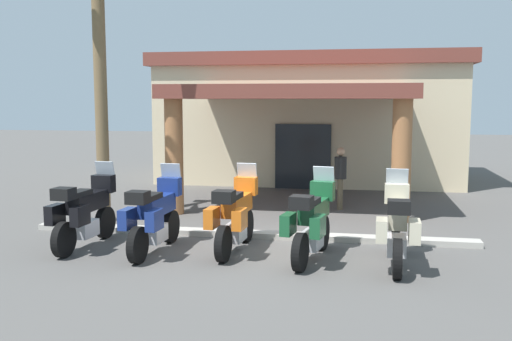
# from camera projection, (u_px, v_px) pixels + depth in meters

# --- Properties ---
(ground_plane) EXTENTS (80.00, 80.00, 0.00)m
(ground_plane) POSITION_uv_depth(u_px,v_px,m) (265.00, 246.00, 11.41)
(ground_plane) COLOR #514F4C
(motel_building) EXTENTS (10.66, 10.70, 4.43)m
(motel_building) POSITION_uv_depth(u_px,v_px,m) (310.00, 117.00, 20.88)
(motel_building) COLOR beige
(motel_building) RESTS_ON ground_plane
(motorcycle_black) EXTENTS (0.73, 2.21, 1.61)m
(motorcycle_black) POSITION_uv_depth(u_px,v_px,m) (84.00, 212.00, 11.21)
(motorcycle_black) COLOR black
(motorcycle_black) RESTS_ON ground_plane
(motorcycle_blue) EXTENTS (0.72, 2.21, 1.61)m
(motorcycle_blue) POSITION_uv_depth(u_px,v_px,m) (154.00, 216.00, 10.82)
(motorcycle_blue) COLOR black
(motorcycle_blue) RESTS_ON ground_plane
(motorcycle_orange) EXTENTS (0.73, 2.21, 1.61)m
(motorcycle_orange) POSITION_uv_depth(u_px,v_px,m) (235.00, 215.00, 10.89)
(motorcycle_orange) COLOR black
(motorcycle_orange) RESTS_ON ground_plane
(motorcycle_green) EXTENTS (0.86, 2.20, 1.61)m
(motorcycle_green) POSITION_uv_depth(u_px,v_px,m) (312.00, 222.00, 10.31)
(motorcycle_green) COLOR black
(motorcycle_green) RESTS_ON ground_plane
(motorcycle_cream) EXTENTS (0.72, 2.21, 1.61)m
(motorcycle_cream) POSITION_uv_depth(u_px,v_px,m) (397.00, 227.00, 9.93)
(motorcycle_cream) COLOR black
(motorcycle_cream) RESTS_ON ground_plane
(pedestrian) EXTENTS (0.32, 0.53, 1.64)m
(pedestrian) POSITION_uv_depth(u_px,v_px,m) (340.00, 174.00, 15.15)
(pedestrian) COLOR brown
(pedestrian) RESTS_ON ground_plane
(curb_strip) EXTENTS (9.38, 0.36, 0.12)m
(curb_strip) POSITION_uv_depth(u_px,v_px,m) (247.00, 234.00, 12.14)
(curb_strip) COLOR #ADA89E
(curb_strip) RESTS_ON ground_plane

